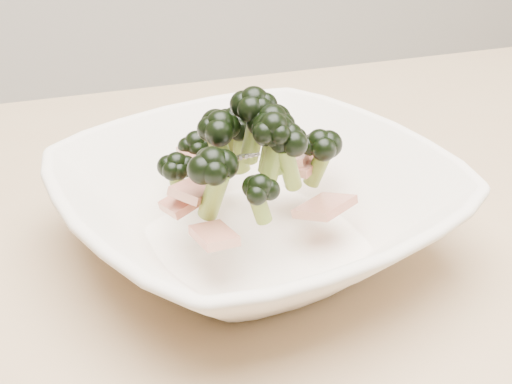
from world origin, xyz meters
TOP-DOWN VIEW (x-y plane):
  - dining_table at (0.00, 0.00)m, footprint 1.20×0.80m
  - broccoli_dish at (-0.02, 0.01)m, footprint 0.37×0.37m

SIDE VIEW (x-z plane):
  - dining_table at x=0.00m, z-range 0.28..1.03m
  - broccoli_dish at x=-0.02m, z-range 0.72..0.86m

